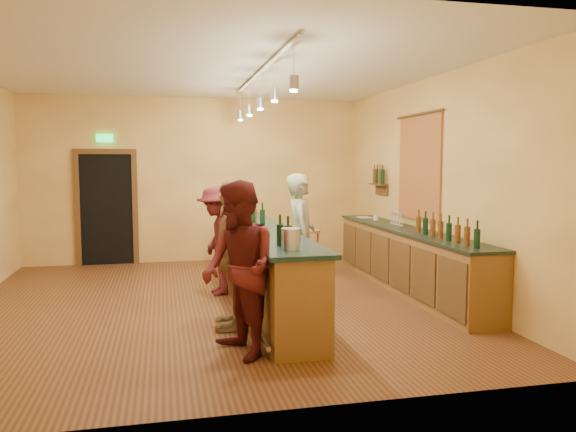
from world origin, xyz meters
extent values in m
plane|color=#4E2916|center=(0.00, 0.00, 0.00)|extent=(7.00, 7.00, 0.00)
cube|color=silver|center=(0.00, 0.00, 3.20)|extent=(6.50, 7.00, 0.02)
cube|color=#B78544|center=(0.00, 3.50, 1.60)|extent=(6.50, 0.02, 3.20)
cube|color=#B78544|center=(0.00, -3.50, 1.60)|extent=(6.50, 0.02, 3.20)
cube|color=#B78544|center=(3.25, 0.00, 1.60)|extent=(0.02, 7.00, 3.20)
cube|color=black|center=(-1.70, 3.48, 1.05)|extent=(0.95, 0.06, 2.10)
cube|color=#442814|center=(-2.22, 3.46, 1.05)|extent=(0.10, 0.08, 2.10)
cube|color=#442814|center=(-1.18, 3.46, 1.05)|extent=(0.10, 0.08, 2.10)
cube|color=#442814|center=(-1.70, 3.46, 2.15)|extent=(1.15, 0.08, 0.10)
cube|color=#19E54C|center=(-1.70, 3.45, 2.40)|extent=(0.30, 0.04, 0.15)
cube|color=#A52129|center=(3.23, 0.40, 1.85)|extent=(0.03, 1.40, 1.60)
cube|color=#442814|center=(3.16, 1.90, 1.55)|extent=(0.16, 0.55, 0.03)
cube|color=#442814|center=(3.23, 1.90, 1.45)|extent=(0.03, 0.55, 0.18)
cube|color=brown|center=(2.97, 0.20, 0.45)|extent=(0.55, 4.50, 0.90)
cube|color=black|center=(2.97, 0.20, 0.92)|extent=(0.60, 4.55, 0.04)
cylinder|color=silver|center=(2.97, 1.50, 0.99)|extent=(0.09, 0.09, 0.09)
cube|color=silver|center=(2.94, 2.00, 0.95)|extent=(0.22, 0.30, 0.01)
cube|color=brown|center=(0.67, 0.00, 0.50)|extent=(0.60, 5.00, 1.00)
cube|color=#112928|center=(0.67, 0.00, 1.02)|extent=(0.70, 5.10, 0.05)
cylinder|color=silver|center=(0.31, 0.00, 0.15)|extent=(0.05, 5.00, 0.05)
cylinder|color=silver|center=(0.62, -2.10, 1.16)|extent=(0.20, 0.20, 0.22)
cylinder|color=silver|center=(0.62, 1.20, 1.16)|extent=(0.20, 0.20, 0.22)
cube|color=silver|center=(0.67, 0.00, 3.14)|extent=(0.06, 4.60, 0.05)
cylinder|color=silver|center=(0.67, -2.00, 2.95)|extent=(0.01, 0.01, 0.35)
cylinder|color=#A5A5AD|center=(0.67, -2.00, 2.75)|extent=(0.11, 0.11, 0.14)
cylinder|color=#FFEABF|center=(0.67, -2.00, 2.67)|extent=(0.08, 0.08, 0.02)
cylinder|color=silver|center=(0.67, -1.00, 2.95)|extent=(0.01, 0.01, 0.35)
cylinder|color=#A5A5AD|center=(0.67, -1.00, 2.75)|extent=(0.11, 0.11, 0.14)
cylinder|color=#FFEABF|center=(0.67, -1.00, 2.67)|extent=(0.08, 0.08, 0.02)
cylinder|color=silver|center=(0.67, 0.00, 2.95)|extent=(0.01, 0.01, 0.35)
cylinder|color=#A5A5AD|center=(0.67, 0.00, 2.75)|extent=(0.11, 0.11, 0.14)
cylinder|color=#FFEABF|center=(0.67, 0.00, 2.67)|extent=(0.08, 0.08, 0.02)
cylinder|color=silver|center=(0.67, 1.00, 2.95)|extent=(0.01, 0.01, 0.35)
cylinder|color=#A5A5AD|center=(0.67, 1.00, 2.75)|extent=(0.11, 0.11, 0.14)
cylinder|color=#FFEABF|center=(0.67, 1.00, 2.67)|extent=(0.08, 0.08, 0.02)
cylinder|color=silver|center=(0.67, 2.00, 2.95)|extent=(0.01, 0.01, 0.35)
cylinder|color=#A5A5AD|center=(0.67, 2.00, 2.75)|extent=(0.11, 0.11, 0.14)
cylinder|color=#FFEABF|center=(0.67, 2.00, 2.67)|extent=(0.08, 0.08, 0.02)
imported|color=gray|center=(1.26, 0.07, 0.89)|extent=(0.55, 0.72, 1.79)
imported|color=#59191E|center=(0.07, -2.20, 0.89)|extent=(0.90, 1.02, 1.77)
imported|color=#997A51|center=(0.12, -1.22, 0.87)|extent=(0.56, 1.07, 1.75)
imported|color=#59191E|center=(0.12, 0.56, 0.80)|extent=(0.68, 1.08, 1.61)
cylinder|color=#976044|center=(1.80, 1.62, 0.76)|extent=(0.38, 0.38, 0.04)
cylinder|color=#976044|center=(1.94, 1.62, 0.37)|extent=(0.04, 0.04, 0.74)
cylinder|color=#976044|center=(1.72, 1.74, 0.37)|extent=(0.04, 0.04, 0.74)
cylinder|color=#976044|center=(1.72, 1.49, 0.37)|extent=(0.04, 0.04, 0.74)
camera|label=1|loc=(-0.65, -7.65, 1.94)|focal=35.00mm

